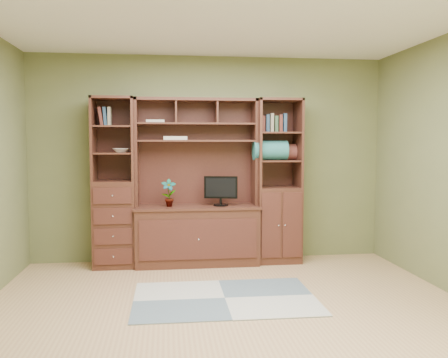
{
  "coord_description": "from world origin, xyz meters",
  "views": [
    {
      "loc": [
        -0.56,
        -4.06,
        1.51
      ],
      "look_at": [
        0.09,
        1.2,
        1.1
      ],
      "focal_mm": 38.0,
      "sensor_mm": 36.0,
      "label": 1
    }
  ],
  "objects": [
    {
      "name": "monitor",
      "position": [
        0.11,
        1.7,
        0.98
      ],
      "size": [
        0.44,
        0.27,
        0.5
      ],
      "primitive_type": "cube",
      "rotation": [
        0.0,
        0.0,
        -0.22
      ],
      "color": "black",
      "rests_on": "center_hutch"
    },
    {
      "name": "magazines",
      "position": [
        -0.44,
        1.82,
        1.56
      ],
      "size": [
        0.29,
        0.21,
        0.04
      ],
      "primitive_type": "cube",
      "color": "beige",
      "rests_on": "center_hutch"
    },
    {
      "name": "left_tower",
      "position": [
        -1.18,
        1.77,
        1.02
      ],
      "size": [
        0.5,
        0.45,
        2.05
      ],
      "primitive_type": "cube",
      "color": "#432117",
      "rests_on": "ground"
    },
    {
      "name": "room",
      "position": [
        0.0,
        0.0,
        1.3
      ],
      "size": [
        4.6,
        4.1,
        2.64
      ],
      "color": "tan",
      "rests_on": "ground"
    },
    {
      "name": "center_hutch",
      "position": [
        -0.18,
        1.73,
        1.02
      ],
      "size": [
        1.54,
        0.53,
        2.05
      ],
      "primitive_type": "cube",
      "color": "#432117",
      "rests_on": "ground"
    },
    {
      "name": "right_tower",
      "position": [
        0.84,
        1.77,
        1.02
      ],
      "size": [
        0.55,
        0.45,
        2.05
      ],
      "primitive_type": "cube",
      "color": "#432117",
      "rests_on": "ground"
    },
    {
      "name": "blanket_red",
      "position": [
        0.96,
        1.85,
        1.39
      ],
      "size": [
        0.36,
        0.2,
        0.2
      ],
      "primitive_type": "cube",
      "color": "brown",
      "rests_on": "right_tower"
    },
    {
      "name": "orchid",
      "position": [
        -0.53,
        1.7,
        0.9
      ],
      "size": [
        0.18,
        0.12,
        0.34
      ],
      "primitive_type": "imported",
      "color": "#A86739",
      "rests_on": "center_hutch"
    },
    {
      "name": "blanket_teal",
      "position": [
        0.73,
        1.73,
        1.41
      ],
      "size": [
        0.42,
        0.24,
        0.24
      ],
      "primitive_type": "cube",
      "color": "#286B69",
      "rests_on": "right_tower"
    },
    {
      "name": "bowl",
      "position": [
        -1.09,
        1.77,
        1.42
      ],
      "size": [
        0.21,
        0.21,
        0.05
      ],
      "primitive_type": "imported",
      "color": "silver",
      "rests_on": "left_tower"
    },
    {
      "name": "rug",
      "position": [
        -0.0,
        0.38,
        0.01
      ],
      "size": [
        1.76,
        1.18,
        0.01
      ],
      "primitive_type": "cube",
      "rotation": [
        0.0,
        0.0,
        -0.01
      ],
      "color": "gray",
      "rests_on": "ground"
    }
  ]
}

